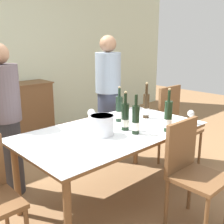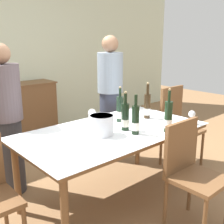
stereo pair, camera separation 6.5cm
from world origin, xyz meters
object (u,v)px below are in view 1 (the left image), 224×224
sideboard_cabinet (5,114)px  wine_bottle_2 (125,117)px  chair_right_end (175,121)px  person_guest_left (108,99)px  wine_bottle_3 (119,110)px  person_host (5,123)px  ice_bucket (102,125)px  wine_glass_1 (191,114)px  wine_bottle_1 (136,120)px  wine_bottle_4 (168,117)px  wine_glass_2 (91,113)px  dining_table (112,137)px  wine_glass_0 (93,117)px  chair_near_front (191,167)px  wine_bottle_0 (146,106)px

sideboard_cabinet → wine_bottle_2: (0.19, -2.42, 0.42)m
chair_right_end → person_guest_left: (-0.51, 0.71, 0.25)m
wine_bottle_3 → person_host: person_host is taller
ice_bucket → wine_glass_1: ice_bucket is taller
wine_bottle_1 → wine_bottle_2: wine_bottle_2 is taller
ice_bucket → person_guest_left: size_ratio=0.14×
wine_bottle_4 → sideboard_cabinet: bearing=99.4°
wine_bottle_1 → wine_glass_2: 0.56m
dining_table → wine_glass_0: size_ratio=11.15×
chair_near_front → wine_bottle_1: bearing=106.5°
chair_right_end → person_guest_left: bearing=125.6°
wine_bottle_4 → person_host: (-1.05, 1.22, -0.11)m
wine_bottle_1 → wine_glass_2: size_ratio=2.53×
sideboard_cabinet → chair_right_end: chair_right_end is taller
wine_bottle_2 → person_host: bearing=130.6°
wine_glass_0 → sideboard_cabinet: bearing=89.9°
person_guest_left → chair_near_front: bearing=-106.4°
wine_bottle_0 → chair_right_end: bearing=3.4°
wine_bottle_0 → wine_glass_2: wine_bottle_0 is taller
chair_near_front → person_host: person_host is taller
wine_glass_0 → person_guest_left: person_guest_left is taller
sideboard_cabinet → wine_glass_2: 2.05m
chair_near_front → wine_glass_2: bearing=101.8°
ice_bucket → chair_near_front: ice_bucket is taller
wine_bottle_4 → wine_glass_2: size_ratio=2.83×
wine_bottle_0 → wine_glass_1: size_ratio=2.74×
ice_bucket → wine_bottle_0: (0.72, 0.09, 0.04)m
wine_bottle_2 → wine_bottle_4: wine_bottle_4 is taller
wine_bottle_3 → person_host: size_ratio=0.24×
wine_glass_1 → chair_right_end: (0.46, 0.49, -0.28)m
sideboard_cabinet → dining_table: size_ratio=0.86×
person_host → wine_bottle_1: bearing=-53.8°
wine_bottle_2 → chair_right_end: bearing=8.9°
wine_glass_1 → wine_glass_2: size_ratio=0.99×
chair_right_end → person_guest_left: size_ratio=0.61×
dining_table → wine_bottle_0: 0.60m
wine_bottle_4 → wine_glass_0: 0.72m
wine_bottle_2 → sideboard_cabinet: bearing=94.4°
wine_glass_1 → chair_near_front: bearing=-146.5°
wine_glass_1 → chair_right_end: 0.73m
wine_bottle_1 → wine_glass_1: 0.67m
wine_glass_0 → wine_bottle_3: bearing=-1.9°
wine_bottle_1 → chair_right_end: (1.11, 0.32, -0.30)m
sideboard_cabinet → wine_glass_2: (0.11, -2.01, 0.39)m
wine_glass_2 → person_guest_left: 0.83m
chair_right_end → dining_table: bearing=-175.6°
person_guest_left → wine_bottle_2: bearing=-123.7°
wine_glass_2 → dining_table: bearing=-92.7°
wine_bottle_4 → chair_near_front: 0.50m
wine_glass_0 → wine_glass_2: (0.11, 0.15, -0.01)m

